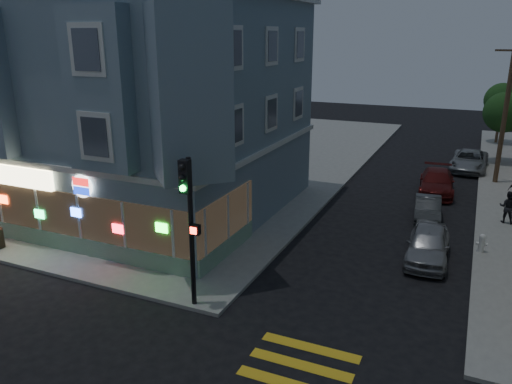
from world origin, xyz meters
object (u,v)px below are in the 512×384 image
Objects in this scene: street_tree_near at (504,113)px; parked_car_b at (428,209)px; fire_hydrant at (482,243)px; street_tree_far at (502,100)px; pedestrian_a at (508,207)px; parked_car_d at (469,161)px; utility_pole at (505,112)px; parked_car_a at (428,245)px; traffic_signal at (189,209)px; parked_car_c at (437,182)px.

street_tree_near reaches higher than parked_car_b.
parked_car_b reaches higher than fire_hydrant.
street_tree_far is 22.21m from pedestrian_a.
parked_car_d is (-1.95, -2.93, -3.22)m from street_tree_near.
utility_pole reaches higher than parked_car_a.
street_tree_far is at bearing 71.62° from traffic_signal.
utility_pole is 1.82× the size of parked_car_c.
parked_car_c reaches higher than fire_hydrant.
utility_pole is 5.40m from parked_car_d.
utility_pole is at bearing 77.00° from parked_car_a.
parked_car_a is 0.80× the size of traffic_signal.
street_tree_near is at bearing 79.79° from parked_car_a.
parked_car_b is (-3.60, -22.92, -3.32)m from street_tree_far.
pedestrian_a reaches higher than parked_car_c.
pedestrian_a is (0.22, -22.01, -2.94)m from street_tree_far.
traffic_signal is (-10.32, -27.84, -0.10)m from street_tree_near.
street_tree_far reaches higher than parked_car_a.
street_tree_far is 6.23× the size of fire_hydrant.
street_tree_near is 15.70m from parked_car_b.
parked_car_d is 6.07× the size of fire_hydrant.
utility_pole is at bearing 43.23° from parked_car_c.
traffic_signal is at bearing -123.52° from parked_car_b.
parked_car_a is at bearing -91.05° from parked_car_d.
parked_car_c is (-0.55, 10.40, -0.02)m from parked_car_a.
traffic_signal reaches higher than parked_car_c.
parked_car_d is at bearing 119.67° from utility_pole.
pedestrian_a is at bearing 50.35° from traffic_signal.
pedestrian_a reaches higher than parked_car_d.
pedestrian_a is 6.93m from parked_car_a.
pedestrian_a is at bearing -76.30° from parked_car_d.
pedestrian_a is 0.34× the size of parked_car_c.
traffic_signal reaches higher than parked_car_d.
utility_pole is at bearing -77.17° from pedestrian_a.
fire_hydrant is at bearing -83.54° from parked_car_d.
traffic_signal reaches higher than pedestrian_a.
parked_car_a is 0.84× the size of parked_car_d.
utility_pole is 2.07× the size of parked_car_a.
utility_pole is 1.70× the size of street_tree_near.
parked_car_b is (-3.60, -14.92, -3.32)m from street_tree_near.
pedestrian_a is 4.68m from fire_hydrant.
utility_pole is 2.40× the size of parked_car_b.
street_tree_far is 3.12× the size of pedestrian_a.
street_tree_near is 20.60m from parked_car_a.
parked_car_d is 26.47m from traffic_signal.
utility_pole is at bearing -57.73° from parked_car_d.
fire_hydrant is at bearing -59.34° from parked_car_b.
parked_car_c is (-3.82, 4.29, -0.28)m from pedestrian_a.
parked_car_a reaches higher than parked_car_d.
street_tree_far is (0.20, 14.00, -0.86)m from utility_pole.
pedestrian_a is 0.39× the size of parked_car_a.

